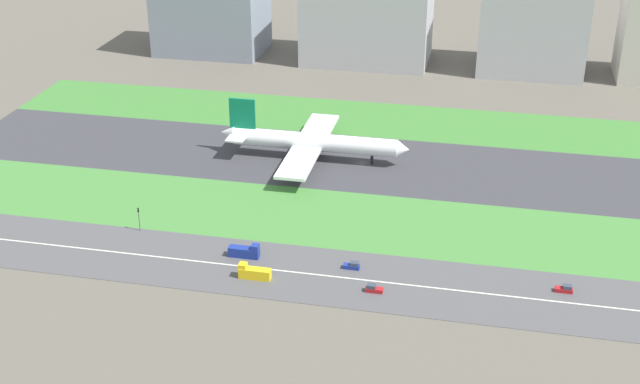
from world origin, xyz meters
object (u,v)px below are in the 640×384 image
object	(u,v)px
car_0	(565,289)
hangar_building	(368,15)
office_tower	(534,17)
fuel_tank_west	(394,17)
airliner	(310,142)
truck_0	(254,273)
car_2	(352,266)
terminal_building	(211,4)
car_1	(374,289)
traffic_light	(139,217)
truck_1	(245,252)

from	to	relation	value
car_0	hangar_building	distance (m)	199.93
office_tower	fuel_tank_west	size ratio (longest dim) A/B	2.22
airliner	truck_0	size ratio (longest dim) A/B	7.74
truck_0	airliner	bearing A→B (deg)	-88.09
truck_0	hangar_building	size ratio (longest dim) A/B	0.15
car_2	hangar_building	size ratio (longest dim) A/B	0.08
truck_0	terminal_building	distance (m)	207.08
terminal_building	car_1	bearing A→B (deg)	-61.03
truck_0	car_1	world-z (taller)	truck_0
car_2	terminal_building	world-z (taller)	terminal_building
car_1	fuel_tank_west	size ratio (longest dim) A/B	0.21
traffic_light	fuel_tank_west	bearing A→B (deg)	78.70
car_2	car_0	size ratio (longest dim) A/B	1.00
truck_0	fuel_tank_west	distance (m)	237.15
airliner	fuel_tank_west	size ratio (longest dim) A/B	3.03
traffic_light	hangar_building	bearing A→B (deg)	77.87
truck_1	car_1	size ratio (longest dim) A/B	1.91
fuel_tank_west	truck_1	bearing A→B (deg)	-92.54
car_1	terminal_building	size ratio (longest dim) A/B	0.09
truck_1	hangar_building	xyz separation A→B (m)	(3.72, 182.00, 19.11)
car_2	car_0	xyz separation A→B (m)	(54.56, 0.00, 0.00)
fuel_tank_west	terminal_building	bearing A→B (deg)	-150.52
car_2	fuel_tank_west	size ratio (longest dim) A/B	0.21
truck_1	car_2	bearing A→B (deg)	0.00
truck_0	terminal_building	bearing A→B (deg)	-68.69
terminal_building	office_tower	distance (m)	145.35
truck_0	car_1	xyz separation A→B (m)	(31.39, 0.00, -0.75)
terminal_building	hangar_building	bearing A→B (deg)	0.00
car_1	office_tower	distance (m)	197.27
car_2	hangar_building	distance (m)	184.88
car_2	truck_0	distance (m)	26.12
car_0	car_1	world-z (taller)	same
airliner	traffic_light	size ratio (longest dim) A/B	9.03
car_2	office_tower	distance (m)	189.20
traffic_light	office_tower	size ratio (longest dim) A/B	0.15
car_2	traffic_light	xyz separation A→B (m)	(-63.18, 7.99, 3.37)
office_tower	terminal_building	bearing A→B (deg)	180.00
car_1	traffic_light	bearing A→B (deg)	-14.33
truck_0	fuel_tank_west	size ratio (longest dim) A/B	0.39
traffic_light	terminal_building	world-z (taller)	terminal_building
truck_0	hangar_building	world-z (taller)	hangar_building
hangar_building	truck_0	bearing A→B (deg)	-89.51
truck_0	office_tower	distance (m)	205.72
fuel_tank_west	office_tower	bearing A→B (deg)	-34.39
car_0	hangar_building	world-z (taller)	hangar_building
airliner	terminal_building	world-z (taller)	terminal_building
traffic_light	truck_0	bearing A→B (deg)	-24.73
car_1	truck_0	bearing A→B (deg)	0.00
airliner	truck_0	bearing A→B (deg)	-88.09
truck_0	office_tower	world-z (taller)	office_tower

